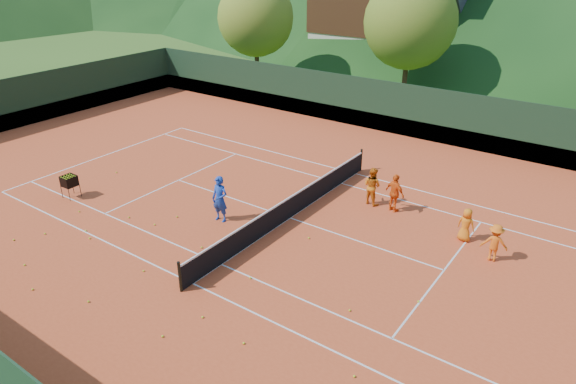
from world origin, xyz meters
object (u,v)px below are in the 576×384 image
Objects in this scene: student_d at (495,243)px; tennis_net at (290,207)px; ball_hopper at (69,181)px; coach at (220,199)px; student_a at (372,186)px; student_c at (466,225)px; chalet_left at (393,0)px; student_b at (395,193)px.

student_d is 7.68m from tennis_net.
coach is at bearing 18.15° from ball_hopper.
student_a is 1.63× the size of ball_hopper.
student_c is 16.41m from ball_hopper.
chalet_left is at bearing 97.88° from coach.
chalet_left is (-13.14, 27.02, 4.81)m from student_b.
student_b reaches higher than student_a.
student_c is at bearing 22.60° from ball_hopper.
coach is 1.45× the size of student_c.
student_d is at bearing 13.04° from coach.
coach is 9.36m from student_c.
coach is 0.16× the size of tennis_net.
student_d is 0.11× the size of tennis_net.
student_b is 3.21m from student_c.
student_a is 13.00m from ball_hopper.
student_a is 1.00× the size of student_b.
coach is at bearing 31.02° from student_c.
student_a reaches higher than tennis_net.
coach reaches higher than ball_hopper.
chalet_left reaches higher than ball_hopper.
student_d is at bearing 153.23° from student_c.
student_a is at bearing 56.31° from tennis_net.
student_b is 0.14× the size of tennis_net.
student_c is at bearing 20.51° from tennis_net.
chalet_left is at bearing 91.90° from ball_hopper.
coach is at bearing 3.64° from student_d.
coach is 1.36× the size of student_d.
tennis_net is 12.07× the size of ball_hopper.
tennis_net is at bearing 67.78° from student_a.
student_b is 1.18× the size of student_d.
tennis_net is at bearing 24.05° from ball_hopper.
chalet_left reaches higher than coach.
student_d reaches higher than tennis_net.
student_b is 1.64× the size of ball_hopper.
chalet_left is at bearing -73.78° from student_d.
student_a is 1.26× the size of student_c.
coach is at bearing 60.55° from student_a.
student_b is 13.87m from ball_hopper.
student_b is at bearing 35.90° from coach.
tennis_net is at bearing 63.23° from student_b.
student_c is 0.94× the size of student_d.
student_d is (4.38, -1.40, -0.13)m from student_b.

